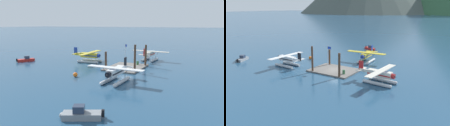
% 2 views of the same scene
% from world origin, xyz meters
% --- Properties ---
extents(ground_plane, '(1200.00, 1200.00, 0.00)m').
position_xyz_m(ground_plane, '(0.00, 0.00, 0.00)').
color(ground_plane, navy).
extents(dock_platform, '(10.33, 7.71, 0.30)m').
position_xyz_m(dock_platform, '(0.00, 0.00, 0.15)').
color(dock_platform, '#66605B').
rests_on(dock_platform, ground).
extents(piling_near_left, '(0.45, 0.45, 5.89)m').
position_xyz_m(piling_near_left, '(-3.56, -3.41, 2.94)').
color(piling_near_left, '#4C3323').
rests_on(piling_near_left, ground).
extents(piling_near_right, '(0.49, 0.49, 5.21)m').
position_xyz_m(piling_near_right, '(3.63, -3.52, 2.61)').
color(piling_near_right, '#4C3323').
rests_on(piling_near_right, ground).
extents(piling_far_left, '(0.47, 0.47, 4.06)m').
position_xyz_m(piling_far_left, '(-3.67, 3.34, 2.03)').
color(piling_far_left, '#4C3323').
rests_on(piling_far_left, ground).
extents(flagpole, '(0.95, 0.10, 5.47)m').
position_xyz_m(flagpole, '(-1.38, -0.38, 3.74)').
color(flagpole, silver).
rests_on(flagpole, dock_platform).
extents(fuel_drum, '(0.62, 0.62, 0.88)m').
position_xyz_m(fuel_drum, '(3.52, -1.59, 0.74)').
color(fuel_drum, '#33663D').
rests_on(fuel_drum, dock_platform).
extents(mooring_buoy, '(0.89, 0.89, 0.89)m').
position_xyz_m(mooring_buoy, '(-11.90, 5.66, 0.45)').
color(mooring_buoy, orange).
rests_on(mooring_buoy, ground).
extents(seaplane_white_port_aft, '(7.98, 10.43, 3.84)m').
position_xyz_m(seaplane_white_port_aft, '(-11.98, -2.92, 1.58)').
color(seaplane_white_port_aft, '#B7BABF').
rests_on(seaplane_white_port_aft, ground).
extents(seaplane_yellow_bow_right, '(10.48, 7.97, 3.84)m').
position_xyz_m(seaplane_yellow_bow_right, '(2.51, 11.46, 1.58)').
color(seaplane_yellow_bow_right, '#B7BABF').
rests_on(seaplane_yellow_bow_right, ground).
extents(seaplane_cream_stbd_aft, '(7.97, 10.47, 3.84)m').
position_xyz_m(seaplane_cream_stbd_aft, '(11.95, -2.21, 1.58)').
color(seaplane_cream_stbd_aft, '#B7BABF').
rests_on(seaplane_cream_stbd_aft, ground).
extents(boat_grey_open_sw, '(3.20, 4.50, 1.50)m').
position_xyz_m(boat_grey_open_sw, '(-26.46, -5.56, 0.49)').
color(boat_grey_open_sw, gray).
rests_on(boat_grey_open_sw, ground).
extents(boat_red_open_north, '(4.44, 3.32, 1.50)m').
position_xyz_m(boat_red_open_north, '(-3.87, 27.72, 0.49)').
color(boat_red_open_north, '#B2231E').
rests_on(boat_red_open_north, ground).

